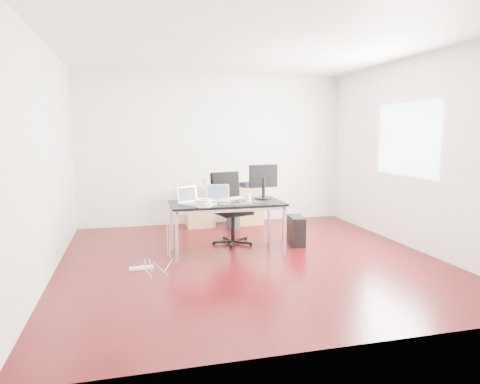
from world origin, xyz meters
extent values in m
plane|color=#350608|center=(0.00, 0.00, 0.00)|extent=(5.00, 5.00, 0.00)
plane|color=silver|center=(0.00, 0.00, 2.80)|extent=(5.00, 5.00, 0.00)
plane|color=silver|center=(0.00, 2.50, 1.40)|extent=(5.00, 0.00, 5.00)
plane|color=silver|center=(0.00, -2.50, 1.40)|extent=(5.00, 0.00, 5.00)
plane|color=silver|center=(-2.50, 0.00, 1.40)|extent=(0.00, 5.00, 5.00)
plane|color=silver|center=(2.50, 0.00, 1.40)|extent=(0.00, 5.00, 5.00)
plane|color=white|center=(2.48, 0.20, 1.60)|extent=(0.00, 1.50, 1.50)
cube|color=black|center=(-0.23, 0.43, 0.71)|extent=(1.60, 0.80, 0.03)
cube|color=silver|center=(-0.98, 0.08, 0.35)|extent=(0.04, 0.04, 0.70)
cube|color=silver|center=(-0.98, 0.78, 0.35)|extent=(0.04, 0.04, 0.70)
cube|color=silver|center=(0.52, 0.08, 0.35)|extent=(0.04, 0.04, 0.70)
cube|color=silver|center=(0.52, 0.78, 0.35)|extent=(0.04, 0.04, 0.70)
cylinder|color=black|center=(-0.04, 0.84, 0.23)|extent=(0.06, 0.06, 0.47)
cube|color=black|center=(-0.04, 0.84, 0.50)|extent=(0.59, 0.57, 0.06)
cube|color=black|center=(-0.10, 1.05, 0.81)|extent=(0.47, 0.22, 0.55)
cube|color=#A27651|center=(-0.34, 2.23, 0.35)|extent=(0.50, 0.50, 0.70)
cube|color=#A27651|center=(0.57, 2.23, 0.35)|extent=(0.50, 0.50, 0.70)
cube|color=black|center=(0.90, 0.57, 0.22)|extent=(0.26, 0.47, 0.44)
cylinder|color=black|center=(0.20, 1.84, 0.14)|extent=(0.30, 0.30, 0.28)
cube|color=white|center=(-1.45, -0.08, 0.02)|extent=(0.30, 0.08, 0.04)
cube|color=silver|center=(-0.72, 0.40, 0.74)|extent=(0.40, 0.36, 0.01)
cube|color=silver|center=(-0.78, 0.50, 0.85)|extent=(0.31, 0.20, 0.22)
cube|color=#475166|center=(-0.78, 0.49, 0.85)|extent=(0.27, 0.17, 0.18)
cube|color=silver|center=(-0.32, 0.50, 0.74)|extent=(0.35, 0.26, 0.01)
cube|color=silver|center=(-0.31, 0.61, 0.85)|extent=(0.33, 0.08, 0.22)
cube|color=#475166|center=(-0.31, 0.61, 0.85)|extent=(0.29, 0.06, 0.18)
cylinder|color=black|center=(0.37, 0.58, 0.74)|extent=(0.26, 0.26, 0.02)
cylinder|color=black|center=(0.37, 0.58, 0.90)|extent=(0.05, 0.05, 0.30)
cube|color=black|center=(0.37, 0.60, 1.07)|extent=(0.45, 0.13, 0.34)
cube|color=#475166|center=(0.37, 0.63, 1.07)|extent=(0.39, 0.07, 0.29)
cube|color=white|center=(-0.08, 0.66, 0.74)|extent=(0.46, 0.29, 0.02)
cylinder|color=white|center=(0.06, 0.33, 0.79)|extent=(0.09, 0.09, 0.12)
cylinder|color=#4F2E1B|center=(0.11, 0.43, 0.78)|extent=(0.09, 0.09, 0.10)
torus|color=white|center=(-0.61, 0.11, 0.75)|extent=(0.24, 0.24, 0.04)
torus|color=white|center=(-0.61, 0.11, 0.78)|extent=(0.23, 0.23, 0.04)
torus|color=white|center=(-0.61, 0.11, 0.82)|extent=(0.22, 0.22, 0.04)
cube|color=white|center=(-0.45, 0.19, 0.74)|extent=(0.07, 0.07, 0.03)
cube|color=#9E9E9E|center=(-0.24, 2.25, 0.79)|extent=(0.10, 0.09, 0.18)
cube|color=black|center=(0.60, 2.19, 0.74)|extent=(0.35, 0.31, 0.09)
camera|label=1|loc=(-1.53, -5.43, 1.72)|focal=32.00mm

